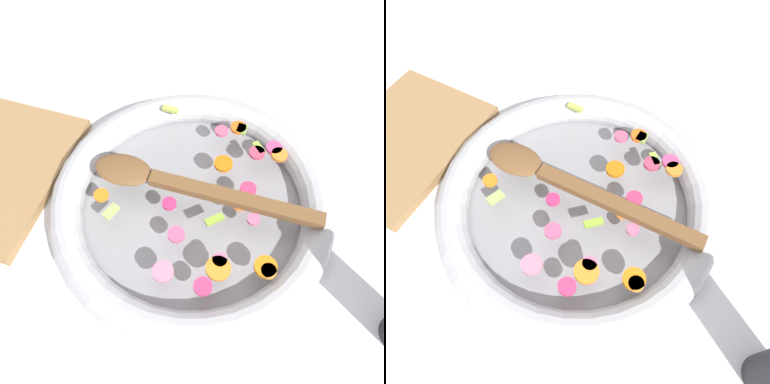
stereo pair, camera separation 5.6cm
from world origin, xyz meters
TOP-DOWN VIEW (x-y plane):
  - ground_plane at (0.00, 0.00)m, footprint 4.00×4.00m
  - skillet at (0.00, 0.00)m, footprint 0.44×0.44m
  - chopped_vegetables at (0.00, 0.05)m, footprint 0.31×0.29m
  - wooden_spoon at (0.00, -0.02)m, footprint 0.06×0.35m

SIDE VIEW (x-z plane):
  - ground_plane at x=0.00m, z-range 0.00..0.00m
  - skillet at x=0.00m, z-range 0.00..0.05m
  - chopped_vegetables at x=0.00m, z-range 0.05..0.06m
  - wooden_spoon at x=0.00m, z-range 0.06..0.07m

